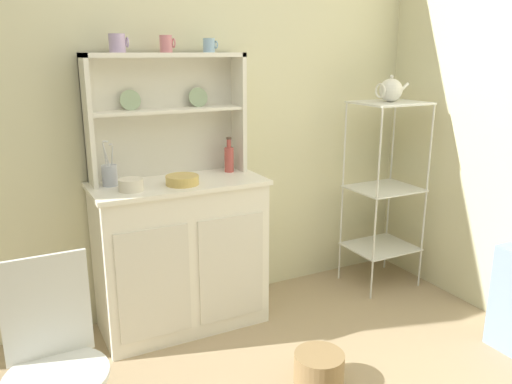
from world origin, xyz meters
TOP-DOWN VIEW (x-y plane):
  - wall_back at (0.00, 1.62)m, footprint 3.84×0.05m
  - hutch_cabinet at (-0.09, 1.37)m, footprint 0.94×0.45m
  - hutch_shelf_unit at (-0.09, 1.53)m, footprint 0.87×0.18m
  - bakers_rack at (1.29, 1.28)m, footprint 0.43×0.37m
  - wire_chair at (-0.86, 0.52)m, footprint 0.36×0.36m
  - floor_basket at (0.30, 0.54)m, footprint 0.24×0.24m
  - cup_lilac_0 at (-0.34, 1.49)m, footprint 0.10×0.08m
  - cup_rose_1 at (-0.08, 1.49)m, footprint 0.08×0.07m
  - cup_sky_2 at (0.16, 1.49)m, footprint 0.08×0.06m
  - bowl_mixing_large at (-0.36, 1.29)m, footprint 0.13×0.13m
  - bowl_floral_medium at (-0.09, 1.29)m, footprint 0.18×0.18m
  - jam_bottle at (0.25, 1.45)m, footprint 0.05×0.05m
  - utensil_jar at (-0.44, 1.45)m, footprint 0.08×0.08m
  - porcelain_teapot at (1.29, 1.28)m, footprint 0.24×0.14m

SIDE VIEW (x-z plane):
  - floor_basket at x=0.30m, z-range 0.00..0.15m
  - hutch_cabinet at x=-0.09m, z-range 0.01..0.87m
  - wire_chair at x=-0.86m, z-range 0.09..0.94m
  - bakers_rack at x=1.29m, z-range 0.12..1.35m
  - bowl_floral_medium at x=-0.09m, z-range 0.86..0.91m
  - bowl_mixing_large at x=-0.36m, z-range 0.86..0.92m
  - utensil_jar at x=-0.44m, z-range 0.80..1.04m
  - jam_bottle at x=0.25m, z-range 0.84..1.04m
  - wall_back at x=0.00m, z-range 0.00..2.50m
  - hutch_shelf_unit at x=-0.09m, z-range 0.91..1.59m
  - porcelain_teapot at x=1.29m, z-range 1.22..1.39m
  - cup_sky_2 at x=0.16m, z-range 1.53..1.61m
  - cup_rose_1 at x=-0.08m, z-range 1.53..1.62m
  - cup_lilac_0 at x=-0.34m, z-range 1.53..1.63m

